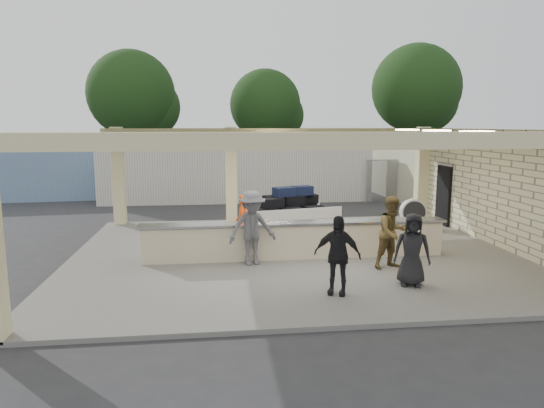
{
  "coord_description": "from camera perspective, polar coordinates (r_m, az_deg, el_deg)",
  "views": [
    {
      "loc": [
        -2.1,
        -12.93,
        3.62
      ],
      "look_at": [
        -0.44,
        1.0,
        1.32
      ],
      "focal_mm": 32.0,
      "sensor_mm": 36.0,
      "label": 1
    }
  ],
  "objects": [
    {
      "name": "car_white_b",
      "position": [
        30.69,
        20.71,
        3.18
      ],
      "size": [
        4.53,
        3.44,
        1.35
      ],
      "primitive_type": "imported",
      "rotation": [
        0.0,
        0.0,
        1.07
      ],
      "color": "white",
      "rests_on": "ground"
    },
    {
      "name": "container_blue",
      "position": [
        26.26,
        -24.01,
        3.22
      ],
      "size": [
        9.46,
        2.99,
        2.42
      ],
      "primitive_type": "cube",
      "rotation": [
        0.0,
        0.0,
        0.08
      ],
      "color": "#7298B7",
      "rests_on": "ground"
    },
    {
      "name": "ground",
      "position": [
        13.59,
        2.36,
        -6.16
      ],
      "size": [
        120.0,
        120.0,
        0.0
      ],
      "primitive_type": "plane",
      "color": "#2A2A2C",
      "rests_on": "ground"
    },
    {
      "name": "adjacent_building",
      "position": [
        25.78,
        20.03,
        4.23
      ],
      "size": [
        6.0,
        8.0,
        3.2
      ],
      "primitive_type": "cube",
      "color": "#BFBC97",
      "rests_on": "ground"
    },
    {
      "name": "passenger_c",
      "position": [
        12.24,
        -2.34,
        -2.84
      ],
      "size": [
        1.3,
        0.73,
        1.9
      ],
      "primitive_type": "imported",
      "rotation": [
        0.0,
        0.0,
        0.26
      ],
      "color": "#54545A",
      "rests_on": "pavilion"
    },
    {
      "name": "tree_mid",
      "position": [
        39.36,
        -0.35,
        11.24
      ],
      "size": [
        6.0,
        5.6,
        8.0
      ],
      "color": "#382619",
      "rests_on": "ground"
    },
    {
      "name": "tree_left",
      "position": [
        37.56,
        -15.68,
        11.95
      ],
      "size": [
        6.6,
        6.3,
        9.0
      ],
      "color": "#382619",
      "rests_on": "ground"
    },
    {
      "name": "baggage_handler",
      "position": [
        13.53,
        -3.46,
        -2.29
      ],
      "size": [
        0.44,
        0.64,
        1.62
      ],
      "primitive_type": "imported",
      "rotation": [
        0.0,
        0.0,
        4.5
      ],
      "color": "#ED450C",
      "rests_on": "pavilion"
    },
    {
      "name": "passenger_d",
      "position": [
        11.13,
        16.16,
        -5.18
      ],
      "size": [
        0.85,
        0.56,
        1.62
      ],
      "primitive_type": "imported",
      "rotation": [
        0.0,
        0.0,
        -0.33
      ],
      "color": "black",
      "rests_on": "pavilion"
    },
    {
      "name": "drum_fan",
      "position": [
        17.53,
        16.24,
        -0.93
      ],
      "size": [
        0.9,
        0.49,
        0.98
      ],
      "rotation": [
        0.0,
        0.0,
        -0.08
      ],
      "color": "silver",
      "rests_on": "pavilion"
    },
    {
      "name": "car_white_a",
      "position": [
        29.08,
        17.02,
        3.11
      ],
      "size": [
        5.03,
        2.64,
        1.4
      ],
      "primitive_type": "imported",
      "rotation": [
        0.0,
        0.0,
        1.64
      ],
      "color": "white",
      "rests_on": "ground"
    },
    {
      "name": "container_white",
      "position": [
        23.57,
        -4.18,
        3.8
      ],
      "size": [
        12.71,
        2.56,
        2.75
      ],
      "primitive_type": "cube",
      "rotation": [
        0.0,
        0.0,
        -0.0
      ],
      "color": "silver",
      "rests_on": "ground"
    },
    {
      "name": "baggage_counter",
      "position": [
        12.97,
        2.73,
        -4.25
      ],
      "size": [
        8.2,
        0.58,
        0.98
      ],
      "color": "beige",
      "rests_on": "pavilion"
    },
    {
      "name": "tree_right",
      "position": [
        41.56,
        16.9,
        12.47
      ],
      "size": [
        7.2,
        7.0,
        10.0
      ],
      "color": "#382619",
      "rests_on": "ground"
    },
    {
      "name": "luggage_cart",
      "position": [
        15.29,
        2.03,
        -0.73
      ],
      "size": [
        3.03,
        2.23,
        1.6
      ],
      "rotation": [
        0.0,
        0.0,
        0.21
      ],
      "color": "silver",
      "rests_on": "pavilion"
    },
    {
      "name": "car_dark",
      "position": [
        29.37,
        11.97,
        3.45
      ],
      "size": [
        4.61,
        2.18,
        1.48
      ],
      "primitive_type": "imported",
      "rotation": [
        0.0,
        0.0,
        1.43
      ],
      "color": "black",
      "rests_on": "ground"
    },
    {
      "name": "passenger_a",
      "position": [
        12.32,
        14.0,
        -3.25
      ],
      "size": [
        0.95,
        0.62,
        1.81
      ],
      "primitive_type": "imported",
      "rotation": [
        0.0,
        0.0,
        0.29
      ],
      "color": "brown",
      "rests_on": "pavilion"
    },
    {
      "name": "passenger_b",
      "position": [
        10.24,
        7.68,
        -5.97
      ],
      "size": [
        1.04,
        0.73,
        1.68
      ],
      "primitive_type": "imported",
      "rotation": [
        0.0,
        0.0,
        -0.42
      ],
      "color": "black",
      "rests_on": "pavilion"
    },
    {
      "name": "fence",
      "position": [
        25.68,
        23.96,
        2.75
      ],
      "size": [
        12.06,
        0.06,
        2.03
      ],
      "color": "gray",
      "rests_on": "ground"
    },
    {
      "name": "pavilion",
      "position": [
        13.98,
        2.83,
        -0.07
      ],
      "size": [
        12.01,
        10.0,
        3.55
      ],
      "color": "#65635D",
      "rests_on": "ground"
    }
  ]
}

